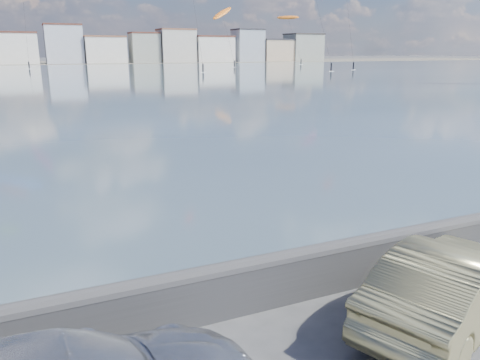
# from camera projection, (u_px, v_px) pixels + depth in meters

# --- Properties ---
(bay_water) EXTENTS (500.00, 177.00, 0.00)m
(bay_water) POSITION_uv_depth(u_px,v_px,m) (43.00, 77.00, 86.81)
(bay_water) COLOR #364F56
(bay_water) RESTS_ON ground
(far_shore_strip) EXTENTS (500.00, 60.00, 0.00)m
(far_shore_strip) POSITION_uv_depth(u_px,v_px,m) (33.00, 63.00, 182.25)
(far_shore_strip) COLOR #4C473D
(far_shore_strip) RESTS_ON ground
(seawall) EXTENTS (400.00, 0.36, 1.08)m
(seawall) POSITION_uv_depth(u_px,v_px,m) (219.00, 289.00, 8.54)
(seawall) COLOR #28282B
(seawall) RESTS_ON ground
(far_buildings) EXTENTS (240.79, 13.26, 14.60)m
(far_buildings) POSITION_uv_depth(u_px,v_px,m) (36.00, 47.00, 168.84)
(far_buildings) COLOR beige
(far_buildings) RESTS_ON ground
(car_champagne) EXTENTS (4.80, 3.20, 1.50)m
(car_champagne) POSITION_uv_depth(u_px,v_px,m) (449.00, 285.00, 8.34)
(car_champagne) COLOR tan
(car_champagne) RESTS_ON ground
(kitesurfer_2) EXTENTS (8.97, 10.12, 17.67)m
(kitesurfer_2) POSITION_uv_depth(u_px,v_px,m) (222.00, 14.00, 136.64)
(kitesurfer_2) COLOR orange
(kitesurfer_2) RESTS_ON ground
(kitesurfer_11) EXTENTS (7.02, 17.47, 17.33)m
(kitesurfer_11) POSITION_uv_depth(u_px,v_px,m) (288.00, 18.00, 169.15)
(kitesurfer_11) COLOR orange
(kitesurfer_11) RESTS_ON ground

